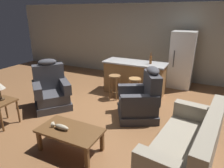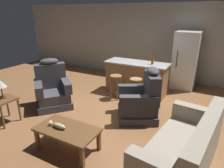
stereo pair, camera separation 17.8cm
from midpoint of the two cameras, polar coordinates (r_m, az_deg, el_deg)
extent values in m
plane|color=brown|center=(4.94, -0.33, -7.88)|extent=(12.00, 12.00, 0.00)
cube|color=#B2B2A3|center=(7.37, 10.79, 11.75)|extent=(12.00, 0.05, 2.60)
cube|color=brown|center=(3.58, -13.38, -12.82)|extent=(1.10, 0.60, 0.04)
cube|color=brown|center=(3.86, -21.31, -14.91)|extent=(0.06, 0.06, 0.38)
cube|color=brown|center=(3.30, -8.81, -20.18)|extent=(0.06, 0.06, 0.38)
cube|color=brown|center=(4.13, -16.42, -11.81)|extent=(0.06, 0.06, 0.38)
cube|color=brown|center=(3.62, -4.33, -15.93)|extent=(0.06, 0.06, 0.38)
cube|color=#4C3823|center=(3.61, -15.55, -12.32)|extent=(0.22, 0.07, 0.01)
ellipsoid|color=tan|center=(3.59, -15.61, -11.79)|extent=(0.28, 0.09, 0.09)
cone|color=tan|center=(3.69, -17.64, -11.05)|extent=(0.06, 0.10, 0.10)
cube|color=#9E937F|center=(3.54, 17.92, -19.82)|extent=(1.07, 1.99, 0.20)
cube|color=#9E937F|center=(3.41, 18.31, -17.09)|extent=(1.07, 1.99, 0.22)
cube|color=#9E937F|center=(3.17, 24.74, -13.03)|extent=(0.44, 1.91, 0.52)
cube|color=#9E937F|center=(4.00, 22.11, -7.54)|extent=(0.86, 0.30, 0.28)
cube|color=#3D3D42|center=(5.36, -17.42, -5.45)|extent=(1.18, 1.18, 0.18)
cube|color=#3D3D42|center=(5.28, -17.65, -3.39)|extent=(1.10, 1.09, 0.24)
cube|color=#3D3D42|center=(5.42, -18.53, 2.07)|extent=(0.67, 0.73, 0.64)
ellipsoid|color=#3D3D42|center=(5.32, -18.97, 5.96)|extent=(0.50, 0.52, 0.16)
cube|color=#3D3D42|center=(5.21, -14.33, -0.42)|extent=(0.73, 0.65, 0.26)
cube|color=#3D3D42|center=(5.16, -21.54, -1.43)|extent=(0.73, 0.65, 0.26)
cube|color=#3D3D42|center=(4.69, 6.07, -8.37)|extent=(1.14, 1.14, 0.18)
cube|color=#3D3D42|center=(4.60, 6.16, -6.07)|extent=(1.06, 1.05, 0.24)
cube|color=#3D3D42|center=(4.48, 10.17, -0.87)|extent=(0.57, 0.78, 0.64)
ellipsoid|color=#3D3D42|center=(4.36, 10.47, 3.80)|extent=(0.45, 0.53, 0.16)
cube|color=#3D3D42|center=(4.19, 6.66, -4.98)|extent=(0.79, 0.54, 0.26)
cube|color=#3D3D42|center=(4.79, 5.47, -1.66)|extent=(0.79, 0.54, 0.26)
cube|color=brown|center=(4.82, -30.01, -4.38)|extent=(0.48, 0.48, 0.04)
cylinder|color=brown|center=(4.68, -30.00, -8.88)|extent=(0.04, 0.04, 0.52)
cylinder|color=brown|center=(5.18, -28.95, -5.98)|extent=(0.04, 0.04, 0.52)
cylinder|color=brown|center=(4.88, -26.19, -7.07)|extent=(0.04, 0.04, 0.52)
cylinder|color=#4C3823|center=(4.85, -29.97, -3.78)|extent=(0.14, 0.14, 0.03)
cylinder|color=#4C3823|center=(4.81, -30.23, -2.41)|extent=(0.02, 0.02, 0.22)
cube|color=olive|center=(5.91, 5.52, 1.58)|extent=(1.71, 0.63, 0.91)
cube|color=#B2B2B2|center=(5.78, 5.67, 6.06)|extent=(1.80, 0.70, 0.04)
cylinder|color=olive|center=(5.42, -0.18, 2.26)|extent=(0.32, 0.32, 0.04)
torus|color=olive|center=(5.57, -0.18, -2.05)|extent=(0.23, 0.23, 0.02)
cylinder|color=olive|center=(5.50, -1.58, -1.26)|extent=(0.04, 0.04, 0.64)
cylinder|color=olive|center=(5.41, 0.30, -1.60)|extent=(0.04, 0.04, 0.64)
cylinder|color=olive|center=(5.66, -0.64, -0.60)|extent=(0.04, 0.04, 0.64)
cylinder|color=olive|center=(5.58, 1.20, -0.92)|extent=(0.04, 0.04, 0.64)
cylinder|color=#A87A47|center=(5.20, 5.60, 1.39)|extent=(0.32, 0.32, 0.04)
torus|color=#A87A47|center=(5.36, 5.44, -3.07)|extent=(0.23, 0.23, 0.02)
cylinder|color=#A87A47|center=(5.27, 4.07, -2.27)|extent=(0.04, 0.04, 0.64)
cylinder|color=#A87A47|center=(5.20, 6.11, -2.63)|extent=(0.04, 0.04, 0.64)
cylinder|color=#A87A47|center=(5.44, 4.87, -1.56)|extent=(0.04, 0.04, 0.64)
cylinder|color=#A87A47|center=(5.38, 6.85, -1.89)|extent=(0.04, 0.04, 0.64)
cube|color=white|center=(6.67, 18.58, 6.54)|extent=(0.70, 0.66, 1.76)
cylinder|color=#333338|center=(6.34, 16.47, 6.93)|extent=(0.02, 0.02, 0.50)
cylinder|color=brown|center=(5.60, 10.08, 6.79)|extent=(0.07, 0.07, 0.22)
cylinder|color=brown|center=(5.57, 10.18, 8.37)|extent=(0.03, 0.03, 0.09)
camera|label=1|loc=(0.09, -91.12, -0.41)|focal=32.00mm
camera|label=2|loc=(0.09, 88.88, 0.41)|focal=32.00mm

